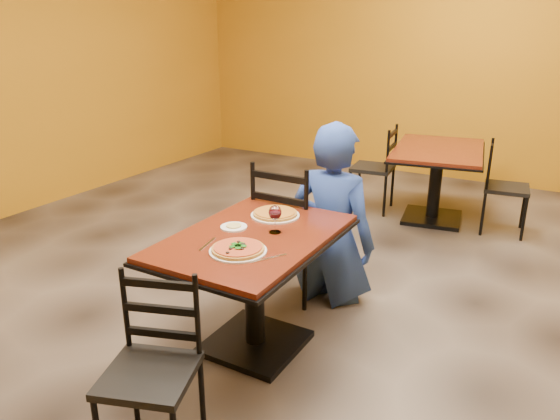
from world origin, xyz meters
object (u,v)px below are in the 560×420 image
Objects in this scene: chair_second_left at (373,168)px; plate_far at (275,215)px; pizza_main at (238,248)px; table_main at (254,265)px; plate_main at (238,251)px; table_second at (437,167)px; side_plate at (234,227)px; chair_main_far at (293,228)px; diner at (333,212)px; chair_main_near at (149,376)px; pizza_far at (275,213)px; chair_second_right at (507,189)px; wine_glass at (275,218)px.

plate_far is at bearing -0.67° from chair_second_left.
pizza_main reaches higher than plate_far.
table_main is 1.35× the size of chair_second_left.
plate_main is at bearing 0.26° from chair_second_left.
table_second is 8.62× the size of side_plate.
table_main is at bearing -10.97° from side_plate.
chair_main_far is 0.79× the size of diner.
table_main is 3.97× the size of plate_far.
chair_main_near is 3.79m from chair_second_left.
pizza_far is 0.32m from side_plate.
pizza_main is 0.92× the size of plate_far.
table_main is at bearing 152.32° from chair_second_right.
pizza_main and pizza_far have the same top height.
pizza_far is (-0.17, -0.51, 0.12)m from diner.
chair_main_near reaches higher than side_plate.
plate_far is (-0.11, 0.58, 0.00)m from plate_main.
chair_second_right is at bearing -119.54° from chair_main_far.
chair_main_near is 0.66× the size of diner.
pizza_main is 0.36m from side_plate.
diner is at bearing 70.55° from side_plate.
table_second is 4.86× the size of pizza_main.
wine_glass reaches higher than chair_second_right.
table_second is 1.07× the size of diner.
wine_glass is (0.24, -0.66, 0.33)m from chair_main_far.
pizza_far is (-0.11, 1.30, 0.34)m from chair_main_near.
pizza_main reaches higher than side_plate.
chair_second_left is (-0.30, 2.81, -0.10)m from table_main.
pizza_far is 1.56× the size of wine_glass.
plate_main is at bearing 0.00° from pizza_main.
pizza_main is (-0.31, -3.06, 0.21)m from table_second.
chair_main_near is 1.35m from pizza_far.
wine_glass reaches higher than table_second.
table_main is 3.97× the size of plate_main.
wine_glass is at bearing 84.63° from pizza_main.
chair_main_far reaches higher than wine_glass.
table_second is 0.68m from chair_second_right.
table_second is 1.36× the size of chair_main_far.
chair_main_far is at bearing 142.76° from chair_second_right.
pizza_main is at bearing -79.38° from plate_far.
plate_main is 0.02m from pizza_main.
pizza_far is 1.75× the size of side_plate.
diner is 0.87m from side_plate.
plate_main and plate_far have the same top height.
chair_second_right reaches higher than plate_main.
pizza_far is (-0.11, 0.58, 0.00)m from pizza_main.
plate_far is (-1.08, -2.48, 0.32)m from chair_second_right.
chair_main_near is at bearing -85.16° from plate_far.
table_main is at bearing 74.23° from chair_main_near.
table_main is at bearing -81.91° from pizza_far.
chair_main_near is at bearing -94.66° from table_second.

